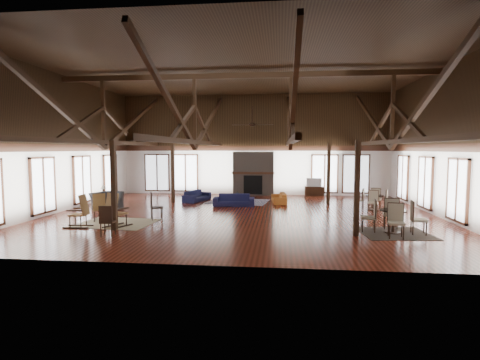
# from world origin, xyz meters

# --- Properties ---
(floor) EXTENTS (16.00, 16.00, 0.00)m
(floor) POSITION_xyz_m (0.00, 0.00, 0.00)
(floor) COLOR maroon
(floor) RESTS_ON ground
(ceiling) EXTENTS (16.00, 14.00, 0.02)m
(ceiling) POSITION_xyz_m (0.00, 0.00, 6.00)
(ceiling) COLOR black
(ceiling) RESTS_ON wall_back
(wall_back) EXTENTS (16.00, 0.02, 6.00)m
(wall_back) POSITION_xyz_m (0.00, 7.00, 3.00)
(wall_back) COLOR white
(wall_back) RESTS_ON floor
(wall_front) EXTENTS (16.00, 0.02, 6.00)m
(wall_front) POSITION_xyz_m (0.00, -7.00, 3.00)
(wall_front) COLOR white
(wall_front) RESTS_ON floor
(wall_left) EXTENTS (0.02, 14.00, 6.00)m
(wall_left) POSITION_xyz_m (-8.00, 0.00, 3.00)
(wall_left) COLOR white
(wall_left) RESTS_ON floor
(wall_right) EXTENTS (0.02, 14.00, 6.00)m
(wall_right) POSITION_xyz_m (8.00, 0.00, 3.00)
(wall_right) COLOR white
(wall_right) RESTS_ON floor
(roof_truss) EXTENTS (15.60, 14.07, 3.14)m
(roof_truss) POSITION_xyz_m (0.00, 0.00, 4.03)
(roof_truss) COLOR #331C0E
(roof_truss) RESTS_ON wall_back
(post_grid) EXTENTS (8.16, 7.16, 3.05)m
(post_grid) POSITION_xyz_m (0.00, 0.00, 1.52)
(post_grid) COLOR #331C0E
(post_grid) RESTS_ON floor
(fireplace) EXTENTS (2.50, 0.69, 2.60)m
(fireplace) POSITION_xyz_m (0.00, 6.67, 1.29)
(fireplace) COLOR #64564C
(fireplace) RESTS_ON floor
(ceiling_fan) EXTENTS (1.60, 1.60, 0.75)m
(ceiling_fan) POSITION_xyz_m (0.50, -1.00, 3.73)
(ceiling_fan) COLOR black
(ceiling_fan) RESTS_ON roof_truss
(sofa_navy_front) EXTENTS (2.01, 0.86, 0.58)m
(sofa_navy_front) POSITION_xyz_m (-0.63, 2.31, 0.29)
(sofa_navy_front) COLOR #151639
(sofa_navy_front) RESTS_ON floor
(sofa_navy_left) EXTENTS (2.03, 1.25, 0.55)m
(sofa_navy_left) POSITION_xyz_m (-2.81, 3.84, 0.28)
(sofa_navy_left) COLOR #131535
(sofa_navy_left) RESTS_ON floor
(sofa_orange) EXTENTS (1.77, 0.83, 0.50)m
(sofa_orange) POSITION_xyz_m (1.54, 3.69, 0.25)
(sofa_orange) COLOR #B56323
(sofa_orange) RESTS_ON floor
(coffee_table) EXTENTS (1.18, 0.82, 0.41)m
(coffee_table) POSITION_xyz_m (-0.63, 3.65, 0.36)
(coffee_table) COLOR brown
(coffee_table) RESTS_ON floor
(vase) EXTENTS (0.17, 0.17, 0.17)m
(vase) POSITION_xyz_m (-0.62, 3.65, 0.50)
(vase) COLOR #B2B2B2
(vase) RESTS_ON coffee_table
(armchair) EXTENTS (1.47, 1.39, 0.77)m
(armchair) POSITION_xyz_m (-6.38, 0.85, 0.38)
(armchair) COLOR #2B2B2E
(armchair) RESTS_ON floor
(side_table_lamp) EXTENTS (0.41, 0.41, 1.04)m
(side_table_lamp) POSITION_xyz_m (-7.08, 1.95, 0.39)
(side_table_lamp) COLOR black
(side_table_lamp) RESTS_ON floor
(rocking_chair_a) EXTENTS (0.75, 0.92, 1.05)m
(rocking_chair_a) POSITION_xyz_m (-5.37, -1.87, 0.49)
(rocking_chair_a) COLOR olive
(rocking_chair_a) RESTS_ON floor
(rocking_chair_b) EXTENTS (0.84, 1.07, 1.23)m
(rocking_chair_b) POSITION_xyz_m (-4.19, -3.07, 0.58)
(rocking_chair_b) COLOR olive
(rocking_chair_b) RESTS_ON floor
(rocking_chair_c) EXTENTS (0.94, 0.56, 1.17)m
(rocking_chair_c) POSITION_xyz_m (-5.37, -3.21, 0.55)
(rocking_chair_c) COLOR olive
(rocking_chair_c) RESTS_ON floor
(side_chair_a) EXTENTS (0.61, 0.61, 1.09)m
(side_chair_a) POSITION_xyz_m (-3.28, -1.58, 0.63)
(side_chair_a) COLOR black
(side_chair_a) RESTS_ON floor
(side_chair_b) EXTENTS (0.45, 0.45, 0.99)m
(side_chair_b) POSITION_xyz_m (-3.83, -4.42, 0.57)
(side_chair_b) COLOR black
(side_chair_b) RESTS_ON floor
(cafe_table_near) EXTENTS (2.09, 2.09, 1.07)m
(cafe_table_near) POSITION_xyz_m (5.30, -2.94, 0.53)
(cafe_table_near) COLOR black
(cafe_table_near) RESTS_ON floor
(cafe_table_far) EXTENTS (1.84, 1.84, 0.94)m
(cafe_table_far) POSITION_xyz_m (5.84, 1.77, 0.47)
(cafe_table_far) COLOR black
(cafe_table_far) RESTS_ON floor
(cup_near) EXTENTS (0.13, 0.13, 0.09)m
(cup_near) POSITION_xyz_m (5.30, -2.97, 0.81)
(cup_near) COLOR #B2B2B2
(cup_near) RESTS_ON cafe_table_near
(cup_far) EXTENTS (0.17, 0.17, 0.10)m
(cup_far) POSITION_xyz_m (5.84, 1.83, 0.73)
(cup_far) COLOR #B2B2B2
(cup_far) RESTS_ON cafe_table_far
(tv_console) EXTENTS (1.10, 0.41, 0.55)m
(tv_console) POSITION_xyz_m (3.60, 6.75, 0.27)
(tv_console) COLOR black
(tv_console) RESTS_ON floor
(television) EXTENTS (0.88, 0.12, 0.51)m
(television) POSITION_xyz_m (3.57, 6.75, 0.80)
(television) COLOR #B2B2B2
(television) RESTS_ON tv_console
(rug_tan) EXTENTS (2.86, 2.34, 0.01)m
(rug_tan) POSITION_xyz_m (-4.47, -2.37, 0.01)
(rug_tan) COLOR tan
(rug_tan) RESTS_ON floor
(rug_navy) EXTENTS (3.33, 2.67, 0.01)m
(rug_navy) POSITION_xyz_m (-0.61, 3.80, 0.01)
(rug_navy) COLOR #1B1C4E
(rug_navy) RESTS_ON floor
(rug_dark) EXTENTS (2.34, 2.16, 0.01)m
(rug_dark) POSITION_xyz_m (5.34, -3.02, 0.01)
(rug_dark) COLOR black
(rug_dark) RESTS_ON floor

